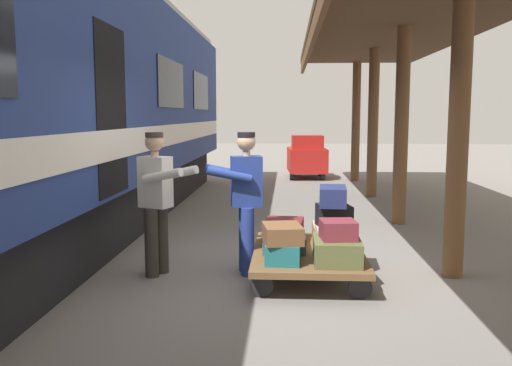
{
  "coord_description": "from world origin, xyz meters",
  "views": [
    {
      "loc": [
        -0.1,
        6.48,
        1.91
      ],
      "look_at": [
        0.24,
        0.4,
        1.15
      ],
      "focal_mm": 38.66,
      "sensor_mm": 36.0,
      "label": 1
    }
  ],
  "objects_px": {
    "suitcase_black_hardshell": "(334,216)",
    "porter_in_overalls": "(245,198)",
    "suitcase_burgundy_valise": "(338,230)",
    "porter_by_door": "(157,198)",
    "suitcase_olive_duffel": "(337,251)",
    "suitcase_teal_softside": "(283,252)",
    "suitcase_brown_leather": "(282,233)",
    "baggage_tug": "(307,157)",
    "luggage_cart": "(308,254)",
    "suitcase_slate_roller": "(284,242)",
    "suitcase_tan_vintage": "(329,232)",
    "suitcase_cream_canvas": "(333,239)",
    "suitcase_navy_fabric": "(333,196)",
    "suitcase_maroon_trunk": "(284,229)"
  },
  "relations": [
    {
      "from": "suitcase_black_hardshell",
      "to": "porter_in_overalls",
      "type": "xyz_separation_m",
      "value": [
        1.06,
        -0.06,
        0.2
      ]
    },
    {
      "from": "suitcase_black_hardshell",
      "to": "porter_in_overalls",
      "type": "relative_size",
      "value": 0.24
    },
    {
      "from": "suitcase_maroon_trunk",
      "to": "suitcase_cream_canvas",
      "type": "xyz_separation_m",
      "value": [
        -0.58,
        0.53,
        0.01
      ]
    },
    {
      "from": "suitcase_brown_leather",
      "to": "suitcase_black_hardshell",
      "type": "distance_m",
      "value": 0.83
    },
    {
      "from": "suitcase_olive_duffel",
      "to": "suitcase_black_hardshell",
      "type": "distance_m",
      "value": 0.63
    },
    {
      "from": "suitcase_tan_vintage",
      "to": "suitcase_brown_leather",
      "type": "xyz_separation_m",
      "value": [
        0.59,
        1.06,
        0.21
      ]
    },
    {
      "from": "suitcase_brown_leather",
      "to": "baggage_tug",
      "type": "bearing_deg",
      "value": -93.38
    },
    {
      "from": "suitcase_cream_canvas",
      "to": "suitcase_black_hardshell",
      "type": "bearing_deg",
      "value": -105.58
    },
    {
      "from": "suitcase_teal_softside",
      "to": "suitcase_slate_roller",
      "type": "distance_m",
      "value": 0.53
    },
    {
      "from": "suitcase_cream_canvas",
      "to": "porter_in_overalls",
      "type": "relative_size",
      "value": 0.33
    },
    {
      "from": "porter_by_door",
      "to": "suitcase_navy_fabric",
      "type": "bearing_deg",
      "value": -178.68
    },
    {
      "from": "baggage_tug",
      "to": "suitcase_navy_fabric",
      "type": "bearing_deg",
      "value": 89.7
    },
    {
      "from": "suitcase_black_hardshell",
      "to": "baggage_tug",
      "type": "bearing_deg",
      "value": -90.19
    },
    {
      "from": "suitcase_navy_fabric",
      "to": "porter_by_door",
      "type": "relative_size",
      "value": 0.31
    },
    {
      "from": "suitcase_slate_roller",
      "to": "suitcase_maroon_trunk",
      "type": "bearing_deg",
      "value": -90.0
    },
    {
      "from": "suitcase_tan_vintage",
      "to": "suitcase_navy_fabric",
      "type": "relative_size",
      "value": 0.9
    },
    {
      "from": "suitcase_olive_duffel",
      "to": "baggage_tug",
      "type": "height_order",
      "value": "baggage_tug"
    },
    {
      "from": "suitcase_olive_duffel",
      "to": "baggage_tug",
      "type": "bearing_deg",
      "value": -90.23
    },
    {
      "from": "suitcase_olive_duffel",
      "to": "suitcase_maroon_trunk",
      "type": "bearing_deg",
      "value": -61.61
    },
    {
      "from": "suitcase_navy_fabric",
      "to": "baggage_tug",
      "type": "bearing_deg",
      "value": -90.3
    },
    {
      "from": "suitcase_tan_vintage",
      "to": "porter_by_door",
      "type": "xyz_separation_m",
      "value": [
        2.07,
        0.57,
        0.5
      ]
    },
    {
      "from": "suitcase_olive_duffel",
      "to": "suitcase_burgundy_valise",
      "type": "height_order",
      "value": "suitcase_burgundy_valise"
    },
    {
      "from": "porter_in_overalls",
      "to": "baggage_tug",
      "type": "distance_m",
      "value": 10.17
    },
    {
      "from": "suitcase_olive_duffel",
      "to": "porter_in_overalls",
      "type": "bearing_deg",
      "value": -30.88
    },
    {
      "from": "suitcase_olive_duffel",
      "to": "suitcase_brown_leather",
      "type": "bearing_deg",
      "value": -0.69
    },
    {
      "from": "luggage_cart",
      "to": "suitcase_cream_canvas",
      "type": "distance_m",
      "value": 0.34
    },
    {
      "from": "suitcase_olive_duffel",
      "to": "suitcase_brown_leather",
      "type": "relative_size",
      "value": 1.23
    },
    {
      "from": "suitcase_slate_roller",
      "to": "suitcase_navy_fabric",
      "type": "height_order",
      "value": "suitcase_navy_fabric"
    },
    {
      "from": "suitcase_tan_vintage",
      "to": "suitcase_teal_softside",
      "type": "height_order",
      "value": "suitcase_teal_softside"
    },
    {
      "from": "suitcase_burgundy_valise",
      "to": "baggage_tug",
      "type": "distance_m",
      "value": 10.73
    },
    {
      "from": "suitcase_teal_softside",
      "to": "porter_in_overalls",
      "type": "height_order",
      "value": "porter_in_overalls"
    },
    {
      "from": "suitcase_tan_vintage",
      "to": "suitcase_black_hardshell",
      "type": "relative_size",
      "value": 1.18
    },
    {
      "from": "luggage_cart",
      "to": "suitcase_slate_roller",
      "type": "height_order",
      "value": "suitcase_slate_roller"
    },
    {
      "from": "porter_in_overalls",
      "to": "suitcase_olive_duffel",
      "type": "bearing_deg",
      "value": 149.12
    },
    {
      "from": "suitcase_tan_vintage",
      "to": "suitcase_burgundy_valise",
      "type": "height_order",
      "value": "suitcase_burgundy_valise"
    },
    {
      "from": "suitcase_cream_canvas",
      "to": "suitcase_burgundy_valise",
      "type": "distance_m",
      "value": 0.57
    },
    {
      "from": "suitcase_slate_roller",
      "to": "suitcase_brown_leather",
      "type": "relative_size",
      "value": 1.19
    },
    {
      "from": "suitcase_tan_vintage",
      "to": "suitcase_black_hardshell",
      "type": "bearing_deg",
      "value": 91.14
    },
    {
      "from": "suitcase_teal_softside",
      "to": "porter_by_door",
      "type": "relative_size",
      "value": 0.29
    },
    {
      "from": "suitcase_maroon_trunk",
      "to": "suitcase_slate_roller",
      "type": "height_order",
      "value": "suitcase_maroon_trunk"
    },
    {
      "from": "suitcase_cream_canvas",
      "to": "porter_in_overalls",
      "type": "xyz_separation_m",
      "value": [
        1.05,
        -0.09,
        0.47
      ]
    },
    {
      "from": "suitcase_burgundy_valise",
      "to": "porter_by_door",
      "type": "xyz_separation_m",
      "value": [
        2.08,
        -0.49,
        0.25
      ]
    },
    {
      "from": "suitcase_olive_duffel",
      "to": "suitcase_teal_softside",
      "type": "bearing_deg",
      "value": 0.0
    },
    {
      "from": "luggage_cart",
      "to": "suitcase_navy_fabric",
      "type": "distance_m",
      "value": 0.75
    },
    {
      "from": "suitcase_teal_softside",
      "to": "baggage_tug",
      "type": "height_order",
      "value": "baggage_tug"
    },
    {
      "from": "suitcase_tan_vintage",
      "to": "suitcase_slate_roller",
      "type": "distance_m",
      "value": 0.79
    },
    {
      "from": "suitcase_slate_roller",
      "to": "suitcase_cream_canvas",
      "type": "relative_size",
      "value": 1.09
    },
    {
      "from": "luggage_cart",
      "to": "suitcase_cream_canvas",
      "type": "height_order",
      "value": "suitcase_cream_canvas"
    },
    {
      "from": "baggage_tug",
      "to": "porter_by_door",
      "type": "bearing_deg",
      "value": 78.32
    },
    {
      "from": "suitcase_olive_duffel",
      "to": "porter_in_overalls",
      "type": "xyz_separation_m",
      "value": [
        1.05,
        -0.63,
        0.48
      ]
    }
  ]
}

